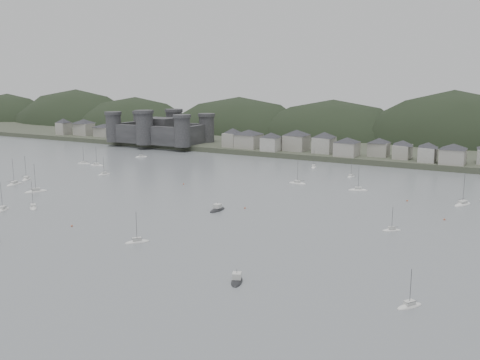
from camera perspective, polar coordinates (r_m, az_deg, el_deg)
The scene contains 10 objects.
ground at distance 153.42m, azimuth -13.90°, elevation -6.87°, with size 900.00×900.00×0.00m, color slate.
far_shore_land at distance 415.74m, azimuth 15.01°, elevation 4.43°, with size 900.00×250.00×3.00m, color #383D2D.
forested_ridge at distance 391.57m, azimuth 14.67°, elevation 2.18°, with size 851.55×103.94×102.57m.
castle at distance 362.87m, azimuth -8.53°, elevation 5.29°, with size 66.00×43.00×20.00m.
waterfront_town at distance 295.89m, azimuth 19.17°, elevation 3.08°, with size 451.48×28.46×12.92m.
sailboat_lead at distance 169.88m, azimuth 15.84°, elevation -5.16°, with size 5.84×4.90×8.03m.
moored_fleet at distance 209.17m, azimuth -5.78°, elevation -1.78°, with size 240.96×177.32×13.03m.
motor_launch_near at distance 124.41m, azimuth -0.34°, elevation -10.66°, with size 5.13×7.57×3.72m.
motor_launch_far at distance 187.85m, azimuth -2.42°, elevation -3.17°, with size 3.08×8.43×4.00m.
mooring_buoys at distance 195.37m, azimuth -2.82°, elevation -2.66°, with size 170.71×87.36×0.70m.
Camera 1 is at (101.07, -105.79, 46.16)m, focal length 40.09 mm.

